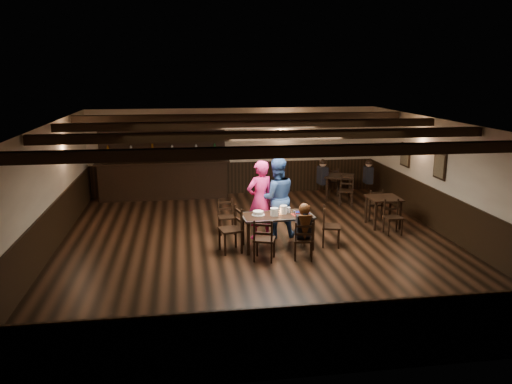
{
  "coord_description": "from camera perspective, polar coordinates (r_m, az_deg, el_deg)",
  "views": [
    {
      "loc": [
        -1.62,
        -10.49,
        3.82
      ],
      "look_at": [
        -0.04,
        0.2,
        1.19
      ],
      "focal_mm": 35.0,
      "sensor_mm": 36.0,
      "label": 1
    }
  ],
  "objects": [
    {
      "name": "drink_glass",
      "position": [
        11.09,
        3.74,
        -2.05
      ],
      "size": [
        0.08,
        0.08,
        0.12
      ],
      "primitive_type": "cylinder",
      "color": "silver",
      "rests_on": "dining_table"
    },
    {
      "name": "tea_light",
      "position": [
        11.0,
        2.45,
        -2.38
      ],
      "size": [
        0.05,
        0.05,
        0.06
      ],
      "color": "#A5A8AD",
      "rests_on": "dining_table"
    },
    {
      "name": "woman_pink",
      "position": [
        11.48,
        0.47,
        -0.92
      ],
      "size": [
        0.79,
        0.66,
        1.84
      ],
      "primitive_type": "imported",
      "rotation": [
        0.0,
        0.0,
        3.53
      ],
      "color": "#DC3257",
      "rests_on": "ground"
    },
    {
      "name": "room_shell",
      "position": [
        10.85,
        0.37,
        2.68
      ],
      "size": [
        9.02,
        10.02,
        2.71
      ],
      "color": "beige",
      "rests_on": "ground"
    },
    {
      "name": "pepper_shaker",
      "position": [
        10.92,
        4.45,
        -2.4
      ],
      "size": [
        0.04,
        0.04,
        0.09
      ],
      "primitive_type": "cylinder",
      "color": "#A5A8AD",
      "rests_on": "dining_table"
    },
    {
      "name": "bg_patron_right",
      "position": [
        15.57,
        12.72,
        2.29
      ],
      "size": [
        0.23,
        0.36,
        0.73
      ],
      "color": "black",
      "rests_on": "ground"
    },
    {
      "name": "menu_red",
      "position": [
        10.98,
        4.96,
        -2.55
      ],
      "size": [
        0.36,
        0.29,
        0.0
      ],
      "primitive_type": "cube",
      "rotation": [
        0.0,
        0.0,
        0.21
      ],
      "color": "maroon",
      "rests_on": "dining_table"
    },
    {
      "name": "bg_patron_left",
      "position": [
        15.21,
        7.62,
        2.31
      ],
      "size": [
        0.28,
        0.4,
        0.76
      ],
      "color": "black",
      "rests_on": "ground"
    },
    {
      "name": "plate_stack_a",
      "position": [
        10.84,
        2.12,
        -2.27
      ],
      "size": [
        0.18,
        0.18,
        0.17
      ],
      "primitive_type": "cylinder",
      "color": "white",
      "rests_on": "dining_table"
    },
    {
      "name": "chair_end_left",
      "position": [
        10.76,
        -2.52,
        -3.85
      ],
      "size": [
        0.53,
        0.55,
        0.99
      ],
      "color": "black",
      "rests_on": "ground"
    },
    {
      "name": "back_table_a",
      "position": [
        12.85,
        14.38,
        -1.03
      ],
      "size": [
        0.78,
        0.78,
        0.75
      ],
      "color": "black",
      "rests_on": "ground"
    },
    {
      "name": "man_blue",
      "position": [
        11.62,
        2.34,
        -0.65
      ],
      "size": [
        0.95,
        0.76,
        1.88
      ],
      "primitive_type": "imported",
      "rotation": [
        0.0,
        0.0,
        3.19
      ],
      "color": "navy",
      "rests_on": "ground"
    },
    {
      "name": "dining_table",
      "position": [
        10.94,
        2.45,
        -3.05
      ],
      "size": [
        1.59,
        0.87,
        0.75
      ],
      "color": "black",
      "rests_on": "ground"
    },
    {
      "name": "chair_near_left",
      "position": [
        10.2,
        0.89,
        -5.17
      ],
      "size": [
        0.52,
        0.51,
        0.89
      ],
      "color": "black",
      "rests_on": "ground"
    },
    {
      "name": "cake",
      "position": [
        10.89,
        0.24,
        -2.44
      ],
      "size": [
        0.29,
        0.29,
        0.09
      ],
      "color": "white",
      "rests_on": "dining_table"
    },
    {
      "name": "menu_blue",
      "position": [
        11.15,
        5.2,
        -2.31
      ],
      "size": [
        0.33,
        0.23,
        0.0
      ],
      "primitive_type": "cube",
      "rotation": [
        0.0,
        0.0,
        -0.01
      ],
      "color": "#0F124F",
      "rests_on": "dining_table"
    },
    {
      "name": "chair_near_right",
      "position": [
        10.32,
        5.47,
        -5.2
      ],
      "size": [
        0.46,
        0.44,
        0.84
      ],
      "color": "black",
      "rests_on": "ground"
    },
    {
      "name": "seated_person",
      "position": [
        10.27,
        5.51,
        -3.44
      ],
      "size": [
        0.31,
        0.47,
        0.77
      ],
      "color": "black",
      "rests_on": "ground"
    },
    {
      "name": "salt_shaker",
      "position": [
        10.94,
        4.44,
        -2.38
      ],
      "size": [
        0.04,
        0.04,
        0.09
      ],
      "primitive_type": "cylinder",
      "color": "silver",
      "rests_on": "dining_table"
    },
    {
      "name": "chair_end_right",
      "position": [
        11.21,
        8.21,
        -3.55
      ],
      "size": [
        0.5,
        0.51,
        0.89
      ],
      "color": "black",
      "rests_on": "ground"
    },
    {
      "name": "ground",
      "position": [
        11.28,
        0.34,
        -6.09
      ],
      "size": [
        10.0,
        10.0,
        0.0
      ],
      "primitive_type": "plane",
      "color": "black",
      "rests_on": "ground"
    },
    {
      "name": "back_table_b",
      "position": [
        15.23,
        9.52,
        1.51
      ],
      "size": [
        1.07,
        1.07,
        0.75
      ],
      "color": "black",
      "rests_on": "ground"
    },
    {
      "name": "bar_counter",
      "position": [
        15.53,
        -10.51,
        1.98
      ],
      "size": [
        4.01,
        0.7,
        2.2
      ],
      "color": "black",
      "rests_on": "ground"
    },
    {
      "name": "plate_stack_b",
      "position": [
        10.99,
        3.15,
        -2.01
      ],
      "size": [
        0.16,
        0.16,
        0.19
      ],
      "primitive_type": "cylinder",
      "color": "white",
      "rests_on": "dining_table"
    },
    {
      "name": "chair_far_pushed",
      "position": [
        12.02,
        -3.45,
        -2.48
      ],
      "size": [
        0.4,
        0.38,
        0.81
      ],
      "color": "black",
      "rests_on": "ground"
    }
  ]
}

